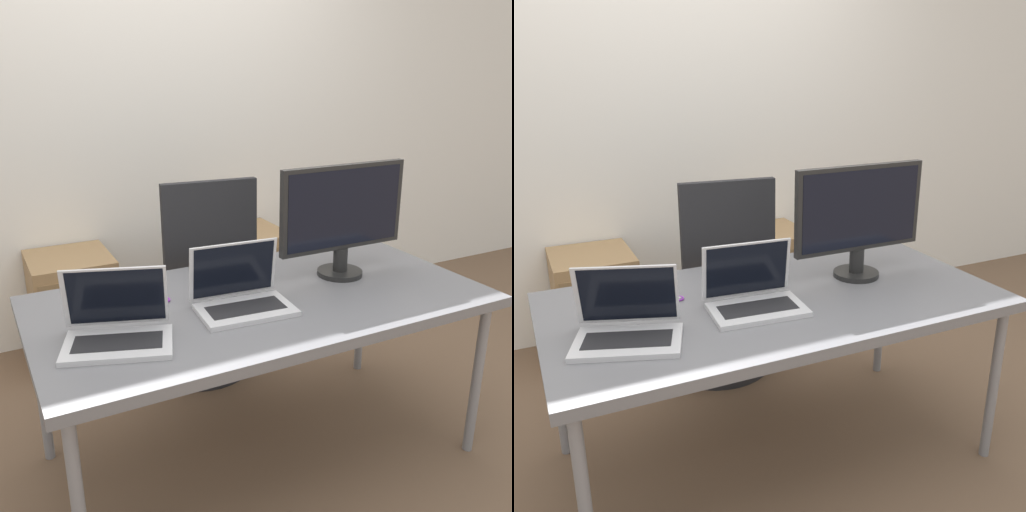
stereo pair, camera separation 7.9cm
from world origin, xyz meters
TOP-DOWN VIEW (x-y plane):
  - ground_plane at (0.00, 0.00)m, footprint 14.00×14.00m
  - wall_back at (0.00, 1.46)m, footprint 10.00×0.05m
  - desk at (0.00, 0.00)m, footprint 1.69×0.88m
  - office_chair at (0.05, 0.74)m, footprint 0.56×0.58m
  - cabinet_left at (-0.51, 1.20)m, footprint 0.42×0.45m
  - cabinet_right at (0.54, 1.20)m, footprint 0.42×0.45m
  - laptop_left at (-0.11, -0.06)m, footprint 0.35×0.27m
  - laptop_right at (-0.57, -0.11)m, footprint 0.39×0.35m
  - monitor at (0.40, 0.06)m, footprint 0.57×0.19m
  - coffee_cup_white at (-0.10, 0.20)m, footprint 0.09×0.09m
  - scissors at (-0.37, 0.10)m, footprint 0.15×0.13m

SIDE VIEW (x-z plane):
  - ground_plane at x=0.00m, z-range 0.00..0.00m
  - cabinet_left at x=-0.51m, z-range 0.00..0.58m
  - cabinet_right at x=0.54m, z-range 0.00..0.58m
  - office_chair at x=0.05m, z-range -0.14..0.91m
  - desk at x=0.00m, z-range 0.31..1.02m
  - scissors at x=-0.37m, z-range 0.71..0.72m
  - coffee_cup_white at x=-0.10m, z-range 0.71..0.80m
  - laptop_right at x=-0.57m, z-range 0.64..0.87m
  - laptop_left at x=-0.11m, z-range 0.64..0.87m
  - monitor at x=0.40m, z-range 0.73..1.19m
  - wall_back at x=0.00m, z-range 0.00..2.60m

